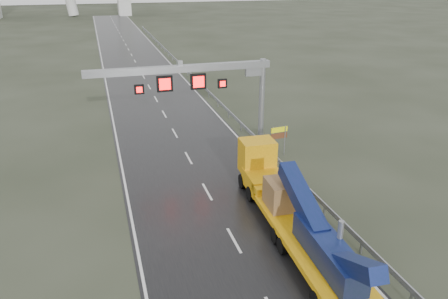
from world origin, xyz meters
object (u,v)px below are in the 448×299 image
object	(u,v)px
sign_gantry	(207,82)
striped_barrier	(271,153)
exit_sign_pair	(279,135)
heavy_haul_truck	(291,208)

from	to	relation	value
sign_gantry	striped_barrier	size ratio (longest dim) A/B	13.65
sign_gantry	exit_sign_pair	size ratio (longest dim) A/B	6.01
exit_sign_pair	striped_barrier	xyz separation A→B (m)	(-0.83, -0.49, -1.19)
sign_gantry	heavy_haul_truck	size ratio (longest dim) A/B	0.86
sign_gantry	striped_barrier	bearing A→B (deg)	-43.78
sign_gantry	striped_barrier	world-z (taller)	sign_gantry
sign_gantry	heavy_haul_truck	bearing A→B (deg)	-85.08
exit_sign_pair	striped_barrier	size ratio (longest dim) A/B	2.27
heavy_haul_truck	exit_sign_pair	bearing A→B (deg)	72.73
heavy_haul_truck	exit_sign_pair	world-z (taller)	heavy_haul_truck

